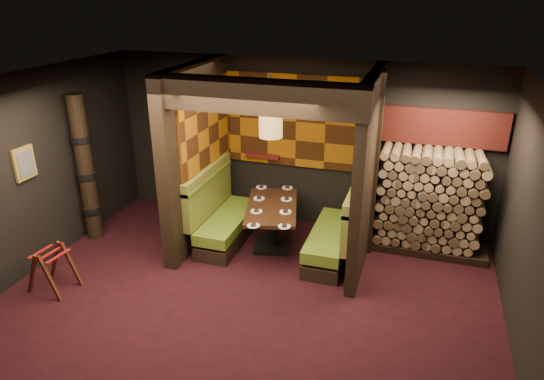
{
  "coord_description": "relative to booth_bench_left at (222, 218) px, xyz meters",
  "views": [
    {
      "loc": [
        1.97,
        -4.88,
        3.86
      ],
      "look_at": [
        0.0,
        1.3,
        1.15
      ],
      "focal_mm": 32.0,
      "sensor_mm": 36.0,
      "label": 1
    }
  ],
  "objects": [
    {
      "name": "luggage_rack",
      "position": [
        -1.66,
        -2.02,
        -0.06
      ],
      "size": [
        0.66,
        0.49,
        0.67
      ],
      "color": "#3F1A0D",
      "rests_on": "floor"
    },
    {
      "name": "pendant_lamp",
      "position": [
        0.85,
        -0.06,
        1.68
      ],
      "size": [
        0.34,
        0.34,
        0.99
      ],
      "color": "#AF8240",
      "rests_on": "ceiling"
    },
    {
      "name": "framed_picture",
      "position": [
        -2.25,
        -1.55,
        1.22
      ],
      "size": [
        0.05,
        0.36,
        0.46
      ],
      "color": "olive",
      "rests_on": "wall_left"
    },
    {
      "name": "totem_column",
      "position": [
        -2.09,
        -0.55,
        0.79
      ],
      "size": [
        0.31,
        0.31,
        2.4
      ],
      "color": "black",
      "rests_on": "floor"
    },
    {
      "name": "lacquer_shelf",
      "position": [
        0.36,
        1.0,
        0.78
      ],
      "size": [
        0.6,
        0.12,
        0.07
      ],
      "primitive_type": "cube",
      "color": "#581515",
      "rests_on": "wall_back"
    },
    {
      "name": "wall_left",
      "position": [
        -2.3,
        -1.65,
        1.02
      ],
      "size": [
        0.02,
        5.5,
        2.85
      ],
      "primitive_type": "cube",
      "color": "black",
      "rests_on": "ground"
    },
    {
      "name": "place_settings",
      "position": [
        0.85,
        -0.01,
        0.35
      ],
      "size": [
        0.96,
        1.68,
        0.03
      ],
      "color": "white",
      "rests_on": "dining_table"
    },
    {
      "name": "firewood_stack",
      "position": [
        3.25,
        0.7,
        0.42
      ],
      "size": [
        1.73,
        0.7,
        1.64
      ],
      "color": "black",
      "rests_on": "floor"
    },
    {
      "name": "tapa_side_panel",
      "position": [
        -0.27,
        0.17,
        1.45
      ],
      "size": [
        0.04,
        1.85,
        1.45
      ],
      "primitive_type": "cube",
      "color": "#9A560B",
      "rests_on": "partition_left"
    },
    {
      "name": "partition_right",
      "position": [
        2.26,
        0.05,
        1.02
      ],
      "size": [
        0.15,
        2.1,
        2.85
      ],
      "primitive_type": "cube",
      "color": "black",
      "rests_on": "floor"
    },
    {
      "name": "wall_front",
      "position": [
        0.96,
        -4.41,
        1.02
      ],
      "size": [
        6.5,
        0.02,
        2.85
      ],
      "primitive_type": "cube",
      "color": "black",
      "rests_on": "ground"
    },
    {
      "name": "wall_back",
      "position": [
        0.96,
        1.11,
        1.02
      ],
      "size": [
        6.5,
        0.02,
        2.85
      ],
      "primitive_type": "cube",
      "color": "black",
      "rests_on": "ground"
    },
    {
      "name": "mosaic_header",
      "position": [
        3.25,
        1.03,
        1.52
      ],
      "size": [
        1.83,
        0.1,
        0.56
      ],
      "primitive_type": "cube",
      "color": "maroon",
      "rests_on": "wall_back"
    },
    {
      "name": "dining_table",
      "position": [
        0.85,
        -0.01,
        0.1
      ],
      "size": [
        1.08,
        1.54,
        0.74
      ],
      "color": "black",
      "rests_on": "floor"
    },
    {
      "name": "bay_front_post",
      "position": [
        2.35,
        0.31,
        1.02
      ],
      "size": [
        0.08,
        0.08,
        2.85
      ],
      "primitive_type": "cube",
      "color": "black",
      "rests_on": "floor"
    },
    {
      "name": "wall_right",
      "position": [
        4.22,
        -1.65,
        1.02
      ],
      "size": [
        0.02,
        5.5,
        2.85
      ],
      "primitive_type": "cube",
      "color": "black",
      "rests_on": "ground"
    },
    {
      "name": "booth_bench_left",
      "position": [
        0.0,
        0.0,
        0.0
      ],
      "size": [
        0.68,
        1.6,
        1.14
      ],
      "color": "black",
      "rests_on": "floor"
    },
    {
      "name": "booth_bench_right",
      "position": [
        1.89,
        0.0,
        0.0
      ],
      "size": [
        0.68,
        1.6,
        1.14
      ],
      "color": "black",
      "rests_on": "floor"
    },
    {
      "name": "header_beam",
      "position": [
        0.94,
        -0.95,
        2.23
      ],
      "size": [
        2.85,
        0.18,
        0.44
      ],
      "primitive_type": "cube",
      "color": "black",
      "rests_on": "partition_left"
    },
    {
      "name": "ceiling",
      "position": [
        0.96,
        -1.65,
        2.46
      ],
      "size": [
        6.5,
        5.5,
        0.02
      ],
      "primitive_type": "cube",
      "color": "black",
      "rests_on": "ground"
    },
    {
      "name": "tapa_back_panel",
      "position": [
        0.94,
        1.06,
        1.42
      ],
      "size": [
        2.4,
        0.06,
        1.55
      ],
      "primitive_type": "cube",
      "color": "#9A560B",
      "rests_on": "wall_back"
    },
    {
      "name": "floor",
      "position": [
        0.96,
        -1.65,
        -0.41
      ],
      "size": [
        6.5,
        5.5,
        0.02
      ],
      "primitive_type": "cube",
      "color": "black",
      "rests_on": "ground"
    },
    {
      "name": "partition_left",
      "position": [
        -0.39,
        -0.0,
        1.02
      ],
      "size": [
        0.2,
        2.2,
        2.85
      ],
      "primitive_type": "cube",
      "color": "black",
      "rests_on": "floor"
    }
  ]
}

